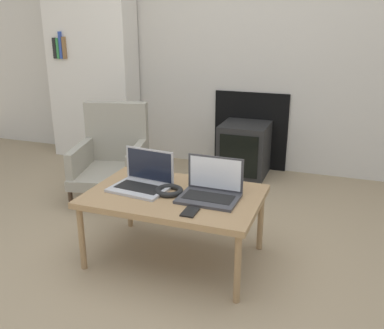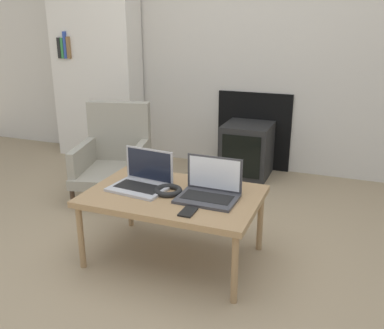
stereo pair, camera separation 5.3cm
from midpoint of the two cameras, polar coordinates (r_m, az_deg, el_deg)
ground_plane at (r=2.48m, az=-4.38°, el=-15.34°), size 14.00×14.00×0.00m
wall_back at (r=4.10m, az=8.80°, el=17.14°), size 7.00×0.08×2.60m
table at (r=2.51m, az=-1.88°, el=-4.58°), size 1.00×0.66×0.43m
laptop_left at (r=2.58m, az=-6.04°, el=-2.07°), size 0.36×0.28×0.22m
laptop_right at (r=2.43m, az=3.00°, el=-3.38°), size 0.34×0.25×0.22m
headphones at (r=2.50m, az=-2.60°, el=-3.48°), size 0.17×0.17×0.03m
phone at (r=2.25m, az=0.14°, el=-6.34°), size 0.07×0.12×0.01m
tv at (r=3.99m, az=7.74°, el=1.94°), size 0.42×0.45×0.49m
armchair at (r=3.59m, az=-9.80°, el=1.48°), size 0.66×0.74×0.74m
bookshelf at (r=4.56m, az=-12.23°, el=12.56°), size 0.89×0.32×1.85m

